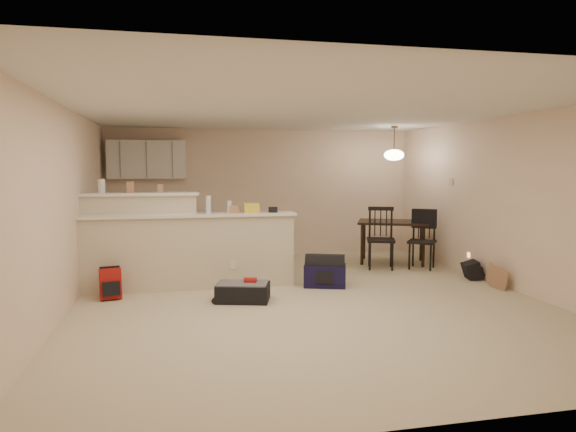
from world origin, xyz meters
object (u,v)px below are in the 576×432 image
object	(u,v)px
dining_chair_near	(381,238)
black_daypack	(472,270)
dining_table	(393,226)
dining_chair_far	(422,240)
pendant_lamp	(394,154)
red_backpack	(110,284)
suitcase	(243,292)
navy_duffel	(325,276)

from	to	relation	value
dining_chair_near	black_daypack	bearing A→B (deg)	-25.48
dining_table	dining_chair_far	world-z (taller)	dining_chair_far
dining_table	pendant_lamp	size ratio (longest dim) A/B	2.36
dining_table	red_backpack	xyz separation A→B (m)	(-4.76, -1.67, -0.47)
dining_table	dining_chair_near	distance (m)	0.68
red_backpack	suitcase	bearing A→B (deg)	-26.72
dining_chair_far	navy_duffel	size ratio (longest dim) A/B	1.66
suitcase	red_backpack	distance (m)	1.78
dining_table	pendant_lamp	distance (m)	1.31
red_backpack	navy_duffel	size ratio (longest dim) A/B	0.68
suitcase	dining_chair_far	bearing A→B (deg)	40.15
dining_chair_near	navy_duffel	size ratio (longest dim) A/B	1.76
red_backpack	dining_table	bearing A→B (deg)	8.33
pendant_lamp	black_daypack	distance (m)	2.53
pendant_lamp	red_backpack	bearing A→B (deg)	-160.63
dining_chair_far	suitcase	bearing A→B (deg)	-119.14
navy_duffel	black_daypack	size ratio (longest dim) A/B	1.96
navy_duffel	black_daypack	xyz separation A→B (m)	(2.41, 0.00, -0.03)
dining_chair_near	suitcase	xyz separation A→B (m)	(-2.62, -1.66, -0.42)
pendant_lamp	navy_duffel	world-z (taller)	pendant_lamp
dining_chair_far	navy_duffel	xyz separation A→B (m)	(-2.03, -0.95, -0.34)
dining_chair_near	red_backpack	bearing A→B (deg)	-144.92
pendant_lamp	black_daypack	size ratio (longest dim) A/B	2.00
dining_chair_near	red_backpack	world-z (taller)	dining_chair_near
suitcase	navy_duffel	world-z (taller)	navy_duffel
suitcase	red_backpack	bearing A→B (deg)	179.95
pendant_lamp	black_daypack	bearing A→B (deg)	-67.80
dining_table	black_daypack	distance (m)	1.80
pendant_lamp	navy_duffel	size ratio (longest dim) A/B	1.02
dining_table	dining_chair_far	size ratio (longest dim) A/B	1.45
dining_table	red_backpack	distance (m)	5.07
suitcase	red_backpack	size ratio (longest dim) A/B	1.65
pendant_lamp	dining_chair_near	world-z (taller)	pendant_lamp
suitcase	black_daypack	distance (m)	3.74
navy_duffel	suitcase	bearing A→B (deg)	-137.84
dining_chair_near	suitcase	distance (m)	3.13
red_backpack	black_daypack	xyz separation A→B (m)	(5.41, 0.08, -0.07)
dining_chair_far	pendant_lamp	bearing A→B (deg)	148.59
dining_chair_near	dining_chair_far	distance (m)	0.71
black_daypack	dining_table	bearing A→B (deg)	36.56
red_backpack	navy_duffel	distance (m)	3.00
pendant_lamp	dining_chair_far	world-z (taller)	pendant_lamp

